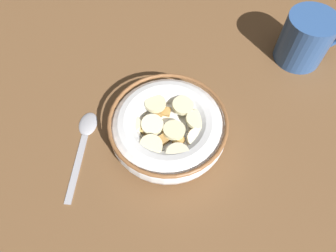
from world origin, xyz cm
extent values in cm
cube|color=brown|center=(0.00, 0.00, -1.00)|extent=(137.03, 137.03, 2.00)
cylinder|color=white|center=(0.00, 0.00, 0.30)|extent=(9.62, 9.62, 0.60)
torus|color=white|center=(0.00, 0.00, 2.36)|extent=(17.50, 17.50, 4.71)
torus|color=brown|center=(0.00, 0.00, 4.41)|extent=(17.57, 17.57, 0.60)
cylinder|color=white|center=(0.00, 0.00, 2.44)|extent=(14.67, 14.67, 0.40)
cube|color=tan|center=(-4.92, -2.40, 2.87)|extent=(1.88, 1.88, 0.65)
cube|color=tan|center=(3.70, -1.58, 3.13)|extent=(2.03, 2.03, 0.74)
cube|color=tan|center=(5.80, 2.72, 3.15)|extent=(2.04, 2.03, 0.74)
cube|color=#AD7F42|center=(-5.43, 3.10, 2.88)|extent=(2.02, 2.01, 0.76)
cube|color=tan|center=(0.25, -0.59, 2.97)|extent=(1.99, 1.97, 0.78)
cube|color=#B78947|center=(3.43, -3.04, 2.98)|extent=(2.00, 2.00, 0.68)
cube|color=#AD7F42|center=(-0.90, -2.17, 3.12)|extent=(1.95, 1.94, 0.69)
cube|color=#B78947|center=(1.24, -2.69, 3.07)|extent=(2.00, 2.01, 0.76)
cube|color=#B78947|center=(0.32, 2.62, 2.92)|extent=(1.82, 1.84, 0.70)
cube|color=#B78947|center=(4.06, 2.45, 2.88)|extent=(1.69, 1.70, 0.67)
cube|color=#B78947|center=(-2.84, -1.57, 3.09)|extent=(2.05, 2.05, 0.81)
cube|color=tan|center=(-3.32, -4.62, 2.86)|extent=(2.03, 2.03, 0.73)
cube|color=tan|center=(-5.00, 1.73, 3.12)|extent=(1.78, 1.72, 0.83)
cube|color=tan|center=(0.93, -5.65, 2.91)|extent=(1.49, 1.47, 0.67)
cube|color=#AD7F42|center=(-1.31, 2.56, 3.01)|extent=(1.48, 1.46, 0.69)
cube|color=tan|center=(-3.79, 0.31, 3.07)|extent=(2.00, 1.98, 0.80)
cylinder|color=beige|center=(2.62, 2.63, 4.11)|extent=(3.99, 3.97, 0.98)
cylinder|color=beige|center=(-1.47, 3.59, 4.02)|extent=(4.50, 4.51, 0.80)
cylinder|color=beige|center=(0.75, -1.17, 3.63)|extent=(4.51, 4.50, 0.97)
cylinder|color=beige|center=(-2.83, -3.48, 4.14)|extent=(4.42, 4.45, 1.12)
cylinder|color=#F9EFC6|center=(0.65, -5.19, 4.13)|extent=(4.19, 4.18, 1.03)
cylinder|color=#F4EABC|center=(-5.50, 0.60, 3.67)|extent=(3.87, 3.84, 0.99)
cylinder|color=beige|center=(4.26, 0.21, 3.91)|extent=(4.23, 4.20, 1.18)
cylinder|color=#F4EABC|center=(-2.31, 0.00, 3.90)|extent=(4.53, 4.55, 1.14)
cylinder|color=#F9EFC6|center=(3.98, -3.02, 3.69)|extent=(4.54, 4.56, 1.01)
ellipsoid|color=#A5A5AD|center=(-12.43, 3.78, 0.40)|extent=(3.75, 4.83, 0.80)
cube|color=#A5A5AD|center=(-14.06, -3.67, 0.18)|extent=(3.32, 10.90, 0.36)
cylinder|color=#335999|center=(25.46, 13.34, 4.38)|extent=(8.38, 8.38, 8.76)
torus|color=#335999|center=(29.66, 13.34, 4.38)|extent=(5.70, 0.80, 5.70)
camera|label=1|loc=(-2.94, -22.71, 42.06)|focal=32.70mm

